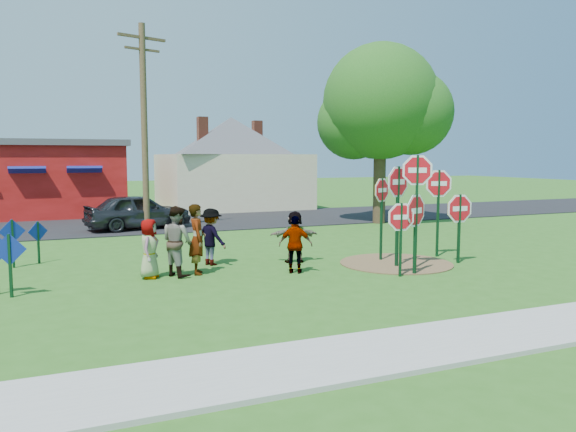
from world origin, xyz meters
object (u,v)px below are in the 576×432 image
at_px(utility_pole, 144,124).
at_px(suv, 138,211).
at_px(person_b, 197,239).
at_px(person_a, 149,249).
at_px(stop_sign_a, 401,223).
at_px(leafy_tree, 383,108).
at_px(stop_sign_d, 439,191).
at_px(stop_sign_c, 417,185).
at_px(stop_sign_b, 382,198).

bearing_deg(utility_pole, suv, 108.57).
height_order(person_b, suv, person_b).
relative_size(person_a, utility_pole, 0.18).
distance_m(stop_sign_a, suv, 13.08).
height_order(stop_sign_a, utility_pole, utility_pole).
xyz_separation_m(stop_sign_a, person_b, (-4.69, 2.32, -0.46)).
relative_size(person_b, utility_pole, 0.22).
relative_size(person_a, leafy_tree, 0.18).
distance_m(suv, utility_pole, 3.67).
distance_m(person_a, leafy_tree, 14.94).
xyz_separation_m(stop_sign_d, person_a, (-8.64, 0.27, -1.27)).
bearing_deg(stop_sign_d, suv, 141.24).
relative_size(stop_sign_a, stop_sign_c, 0.62).
relative_size(stop_sign_a, utility_pole, 0.24).
distance_m(person_b, suv, 9.83).
bearing_deg(suv, leafy_tree, -111.11).
distance_m(stop_sign_d, utility_pole, 12.14).
bearing_deg(person_b, stop_sign_b, -82.46).
bearing_deg(person_a, leafy_tree, -32.02).
bearing_deg(leafy_tree, person_a, -146.15).
bearing_deg(person_b, person_a, 101.08).
bearing_deg(utility_pole, leafy_tree, -6.63).
height_order(stop_sign_b, suv, stop_sign_b).
distance_m(stop_sign_d, person_b, 7.49).
height_order(person_a, suv, suv).
bearing_deg(stop_sign_b, person_b, 152.75).
bearing_deg(leafy_tree, stop_sign_d, -111.26).
bearing_deg(stop_sign_c, stop_sign_b, 124.29).
bearing_deg(utility_pole, person_b, -90.76).
relative_size(stop_sign_c, utility_pole, 0.39).
relative_size(stop_sign_c, person_b, 1.77).
bearing_deg(stop_sign_b, suv, 94.03).
xyz_separation_m(person_a, suv, (1.12, 9.85, 0.03)).
distance_m(stop_sign_b, person_b, 5.52).
bearing_deg(person_b, leafy_tree, -43.29).
height_order(suv, leafy_tree, leafy_tree).
xyz_separation_m(stop_sign_a, utility_pole, (-4.57, 11.45, 3.01)).
height_order(person_a, utility_pole, utility_pole).
bearing_deg(person_b, stop_sign_c, -95.66).
xyz_separation_m(person_b, leafy_tree, (10.60, 7.91, 4.34)).
distance_m(stop_sign_c, person_a, 7.25).
relative_size(stop_sign_b, stop_sign_c, 0.79).
height_order(stop_sign_a, suv, stop_sign_a).
distance_m(stop_sign_a, stop_sign_b, 2.27).
xyz_separation_m(person_b, suv, (-0.11, 9.83, -0.14)).
height_order(stop_sign_a, person_a, stop_sign_a).
distance_m(person_b, leafy_tree, 13.92).
xyz_separation_m(stop_sign_c, suv, (-5.79, 11.42, -1.52)).
height_order(stop_sign_b, utility_pole, utility_pole).
distance_m(stop_sign_b, stop_sign_d, 1.98).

